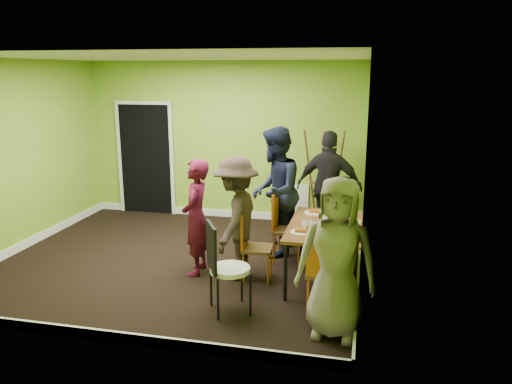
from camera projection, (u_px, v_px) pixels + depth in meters
The scene contains 28 objects.
ground at pixel (181, 260), 7.11m from camera, with size 5.00×5.00×0.00m, color black.
room_walls at pixel (178, 192), 6.92m from camera, with size 5.04×4.54×2.82m.
dining_table at pixel (325, 229), 6.26m from camera, with size 0.90×1.50×0.75m.
chair_left_far at pixel (283, 223), 6.95m from camera, with size 0.42×0.42×0.99m.
chair_left_near at pixel (252, 242), 6.36m from camera, with size 0.40×0.39×0.90m.
chair_back_end at pixel (334, 197), 7.60m from camera, with size 0.53×0.59×1.07m.
chair_front_end at pixel (328, 267), 5.29m from camera, with size 0.50×0.51×1.07m.
chair_bentwood at pixel (223, 263), 5.46m from camera, with size 0.55×0.54×1.03m.
easel at pixel (323, 181), 8.27m from camera, with size 0.68×0.64×1.71m.
plate_near_left at pixel (314, 213), 6.74m from camera, with size 0.27×0.27×0.01m, color white.
plate_near_right at pixel (301, 232), 5.93m from camera, with size 0.25×0.25×0.01m, color white.
plate_far_back at pixel (329, 211), 6.83m from camera, with size 0.25×0.25×0.01m, color white.
plate_far_front at pixel (324, 239), 5.70m from camera, with size 0.24×0.24×0.01m, color white.
plate_wall_back at pixel (352, 222), 6.35m from camera, with size 0.22×0.22×0.01m, color white.
plate_wall_front at pixel (348, 229), 6.04m from camera, with size 0.22×0.22×0.01m, color white.
thermos at pixel (325, 217), 6.17m from camera, with size 0.07×0.07×0.22m, color white.
blue_bottle at pixel (346, 227), 5.84m from camera, with size 0.08×0.08×0.19m, color blue.
orange_bottle at pixel (323, 217), 6.42m from camera, with size 0.04×0.04×0.07m, color #CF6513.
glass_mid at pixel (321, 217), 6.41m from camera, with size 0.06×0.06×0.09m, color black.
glass_back at pixel (338, 212), 6.62m from camera, with size 0.07×0.07×0.11m, color black.
glass_front at pixel (335, 234), 5.71m from camera, with size 0.07×0.07×0.10m, color black.
cup_a at pixel (307, 225), 6.08m from camera, with size 0.12×0.12×0.10m, color white.
cup_b at pixel (338, 221), 6.20m from camera, with size 0.11×0.11×0.10m, color white.
person_standing at pixel (196, 217), 6.50m from camera, with size 0.56×0.37×1.53m, color #4E0D25.
person_left_far at pixel (275, 192), 7.16m from camera, with size 0.91×0.71×1.87m, color black.
person_left_near at pixel (236, 218), 6.34m from camera, with size 1.03×0.59×1.59m, color #302420.
person_back_end at pixel (329, 187), 7.75m from camera, with size 1.02×0.42×1.74m, color black.
person_front_end at pixel (337, 258), 4.93m from camera, with size 0.80×0.52×1.65m, color gray.
Camera 1 is at (2.50, -6.28, 2.63)m, focal length 35.00 mm.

